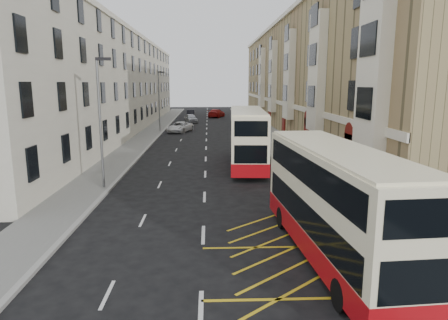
{
  "coord_description": "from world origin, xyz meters",
  "views": [
    {
      "loc": [
        0.27,
        -12.8,
        6.64
      ],
      "look_at": [
        1.08,
        7.99,
        2.61
      ],
      "focal_mm": 32.0,
      "sensor_mm": 36.0,
      "label": 1
    }
  ],
  "objects_px": {
    "pedestrian_near": "(388,230)",
    "car_dark": "(191,114)",
    "double_decker_front": "(335,203)",
    "pedestrian_mid": "(399,215)",
    "street_lamp_near": "(101,116)",
    "car_silver": "(191,118)",
    "car_red": "(216,113)",
    "white_van": "(180,127)",
    "double_decker_rear": "(247,138)",
    "street_lamp_far": "(159,98)",
    "pedestrian_far": "(409,232)"
  },
  "relations": [
    {
      "from": "double_decker_front",
      "to": "pedestrian_mid",
      "type": "distance_m",
      "value": 3.88
    },
    {
      "from": "pedestrian_mid",
      "to": "car_dark",
      "type": "xyz_separation_m",
      "value": [
        -11.52,
        63.02,
        -0.4
      ]
    },
    {
      "from": "white_van",
      "to": "pedestrian_far",
      "type": "bearing_deg",
      "value": -54.56
    },
    {
      "from": "pedestrian_near",
      "to": "double_decker_front",
      "type": "bearing_deg",
      "value": 6.29
    },
    {
      "from": "street_lamp_far",
      "to": "pedestrian_far",
      "type": "height_order",
      "value": "street_lamp_far"
    },
    {
      "from": "pedestrian_near",
      "to": "white_van",
      "type": "height_order",
      "value": "pedestrian_near"
    },
    {
      "from": "street_lamp_far",
      "to": "double_decker_front",
      "type": "height_order",
      "value": "street_lamp_far"
    },
    {
      "from": "car_red",
      "to": "pedestrian_near",
      "type": "bearing_deg",
      "value": 113.05
    },
    {
      "from": "double_decker_front",
      "to": "pedestrian_near",
      "type": "relative_size",
      "value": 6.68
    },
    {
      "from": "car_silver",
      "to": "car_red",
      "type": "relative_size",
      "value": 0.79
    },
    {
      "from": "street_lamp_near",
      "to": "street_lamp_far",
      "type": "xyz_separation_m",
      "value": [
        0.0,
        30.0,
        0.0
      ]
    },
    {
      "from": "double_decker_rear",
      "to": "pedestrian_near",
      "type": "bearing_deg",
      "value": -73.99
    },
    {
      "from": "pedestrian_near",
      "to": "car_dark",
      "type": "height_order",
      "value": "pedestrian_near"
    },
    {
      "from": "street_lamp_far",
      "to": "pedestrian_far",
      "type": "relative_size",
      "value": 5.05
    },
    {
      "from": "double_decker_rear",
      "to": "car_silver",
      "type": "distance_m",
      "value": 36.96
    },
    {
      "from": "pedestrian_mid",
      "to": "pedestrian_far",
      "type": "distance_m",
      "value": 1.53
    },
    {
      "from": "pedestrian_near",
      "to": "car_red",
      "type": "xyz_separation_m",
      "value": [
        -5.42,
        64.12,
        -0.18
      ]
    },
    {
      "from": "double_decker_front",
      "to": "pedestrian_near",
      "type": "distance_m",
      "value": 2.6
    },
    {
      "from": "double_decker_rear",
      "to": "car_red",
      "type": "height_order",
      "value": "double_decker_rear"
    },
    {
      "from": "white_van",
      "to": "double_decker_rear",
      "type": "bearing_deg",
      "value": -53.72
    },
    {
      "from": "street_lamp_far",
      "to": "white_van",
      "type": "height_order",
      "value": "street_lamp_far"
    },
    {
      "from": "double_decker_front",
      "to": "pedestrian_far",
      "type": "xyz_separation_m",
      "value": [
        3.03,
        0.19,
        -1.26
      ]
    },
    {
      "from": "pedestrian_near",
      "to": "car_dark",
      "type": "bearing_deg",
      "value": -82.7
    },
    {
      "from": "street_lamp_far",
      "to": "car_silver",
      "type": "relative_size",
      "value": 1.85
    },
    {
      "from": "car_dark",
      "to": "white_van",
      "type": "bearing_deg",
      "value": -92.03
    },
    {
      "from": "double_decker_front",
      "to": "pedestrian_near",
      "type": "height_order",
      "value": "double_decker_front"
    },
    {
      "from": "pedestrian_mid",
      "to": "car_dark",
      "type": "height_order",
      "value": "pedestrian_mid"
    },
    {
      "from": "pedestrian_near",
      "to": "car_dark",
      "type": "relative_size",
      "value": 0.38
    },
    {
      "from": "pedestrian_mid",
      "to": "car_red",
      "type": "distance_m",
      "value": 63.09
    },
    {
      "from": "double_decker_rear",
      "to": "street_lamp_near",
      "type": "bearing_deg",
      "value": -141.52
    },
    {
      "from": "street_lamp_near",
      "to": "car_red",
      "type": "height_order",
      "value": "street_lamp_near"
    },
    {
      "from": "street_lamp_near",
      "to": "pedestrian_near",
      "type": "height_order",
      "value": "street_lamp_near"
    },
    {
      "from": "pedestrian_mid",
      "to": "white_van",
      "type": "bearing_deg",
      "value": 101.12
    },
    {
      "from": "double_decker_rear",
      "to": "pedestrian_near",
      "type": "distance_m",
      "value": 17.66
    },
    {
      "from": "street_lamp_far",
      "to": "car_dark",
      "type": "distance_m",
      "value": 24.6
    },
    {
      "from": "pedestrian_mid",
      "to": "pedestrian_far",
      "type": "height_order",
      "value": "pedestrian_mid"
    },
    {
      "from": "pedestrian_near",
      "to": "car_red",
      "type": "distance_m",
      "value": 64.35
    },
    {
      "from": "street_lamp_far",
      "to": "car_silver",
      "type": "xyz_separation_m",
      "value": [
        3.64,
        13.29,
        -3.9
      ]
    },
    {
      "from": "pedestrian_near",
      "to": "white_van",
      "type": "distance_m",
      "value": 41.67
    },
    {
      "from": "street_lamp_far",
      "to": "car_silver",
      "type": "height_order",
      "value": "street_lamp_far"
    },
    {
      "from": "pedestrian_mid",
      "to": "street_lamp_near",
      "type": "bearing_deg",
      "value": 142.62
    },
    {
      "from": "pedestrian_far",
      "to": "car_dark",
      "type": "relative_size",
      "value": 0.36
    },
    {
      "from": "pedestrian_far",
      "to": "car_red",
      "type": "distance_m",
      "value": 64.55
    },
    {
      "from": "car_silver",
      "to": "pedestrian_far",
      "type": "bearing_deg",
      "value": -93.15
    },
    {
      "from": "white_van",
      "to": "car_red",
      "type": "xyz_separation_m",
      "value": [
        5.49,
        23.91,
        0.1
      ]
    },
    {
      "from": "pedestrian_near",
      "to": "car_red",
      "type": "bearing_deg",
      "value": -87.1
    },
    {
      "from": "double_decker_rear",
      "to": "car_red",
      "type": "xyz_separation_m",
      "value": [
        -1.55,
        46.95,
        -1.53
      ]
    },
    {
      "from": "pedestrian_far",
      "to": "white_van",
      "type": "xyz_separation_m",
      "value": [
        -11.68,
        40.34,
        -0.25
      ]
    },
    {
      "from": "pedestrian_near",
      "to": "car_dark",
      "type": "distance_m",
      "value": 65.23
    },
    {
      "from": "pedestrian_near",
      "to": "street_lamp_near",
      "type": "bearing_deg",
      "value": -39.07
    }
  ]
}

